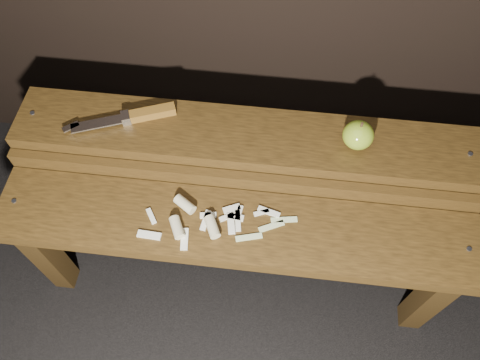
# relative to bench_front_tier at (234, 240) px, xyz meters

# --- Properties ---
(ground) EXTENTS (60.00, 60.00, 0.00)m
(ground) POSITION_rel_bench_front_tier_xyz_m (0.00, 0.06, -0.35)
(ground) COLOR black
(bench_front_tier) EXTENTS (1.20, 0.20, 0.42)m
(bench_front_tier) POSITION_rel_bench_front_tier_xyz_m (0.00, 0.00, 0.00)
(bench_front_tier) COLOR black
(bench_front_tier) RESTS_ON ground
(bench_rear_tier) EXTENTS (1.20, 0.21, 0.50)m
(bench_rear_tier) POSITION_rel_bench_front_tier_xyz_m (0.00, 0.23, 0.06)
(bench_rear_tier) COLOR black
(bench_rear_tier) RESTS_ON ground
(apple) EXTENTS (0.08, 0.08, 0.08)m
(apple) POSITION_rel_bench_front_tier_xyz_m (0.28, 0.23, 0.18)
(apple) COLOR olive
(apple) RESTS_ON bench_rear_tier
(knife) EXTENTS (0.28, 0.12, 0.03)m
(knife) POSITION_rel_bench_front_tier_xyz_m (-0.28, 0.25, 0.16)
(knife) COLOR brown
(knife) RESTS_ON bench_rear_tier
(apple_scraps) EXTENTS (0.38, 0.14, 0.03)m
(apple_scraps) POSITION_rel_bench_front_tier_xyz_m (-0.08, 0.01, 0.08)
(apple_scraps) COLOR beige
(apple_scraps) RESTS_ON bench_front_tier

